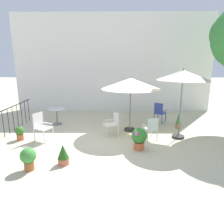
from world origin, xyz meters
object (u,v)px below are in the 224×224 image
Objects in this scene: potted_plant_2 at (178,121)px; potted_plant_3 at (139,137)px; cafe_table_0 at (57,113)px; patio_chair_0 at (113,122)px; patio_umbrella_0 at (183,76)px; potted_plant_5 at (28,157)px; patio_umbrella_1 at (131,84)px; patio_chair_1 at (151,127)px; potted_plant_0 at (20,133)px; patio_chair_2 at (159,112)px; patio_chair_3 at (41,125)px; potted_plant_4 at (63,155)px.

potted_plant_2 is 2.85m from potted_plant_3.
patio_chair_0 reaches higher than cafe_table_0.
patio_umbrella_0 reaches higher than potted_plant_5.
patio_chair_1 is at bearing -58.48° from patio_umbrella_1.
potted_plant_3 is at bearing -9.87° from potted_plant_0.
patio_chair_2 is 5.85m from potted_plant_0.
patio_chair_3 reaches higher than potted_plant_5.
patio_chair_2 is (4.61, 0.33, 0.02)m from cafe_table_0.
potted_plant_4 is (-3.41, -3.98, -0.23)m from patio_chair_2.
patio_umbrella_0 reaches higher than potted_plant_3.
patio_umbrella_1 reaches higher than patio_chair_1.
potted_plant_3 is (-0.49, -0.74, -0.09)m from patio_chair_1.
patio_umbrella_0 is at bearing -80.88° from patio_chair_2.
potted_plant_4 is at bearing -130.63° from patio_chair_2.
patio_chair_1 is at bearing 0.62° from patio_chair_3.
potted_plant_4 is (1.19, -3.65, -0.22)m from cafe_table_0.
patio_chair_2 is at bearing 99.12° from patio_umbrella_0.
cafe_table_0 is 1.35× the size of potted_plant_4.
patio_umbrella_0 is at bearing 4.08° from patio_chair_3.
patio_chair_2 reaches higher than potted_plant_4.
patio_chair_1 is at bearing 33.54° from potted_plant_4.
cafe_table_0 is 3.98m from potted_plant_5.
patio_umbrella_1 reaches higher than patio_chair_0.
patio_chair_3 reaches higher than potted_plant_3.
patio_chair_1 reaches higher than potted_plant_2.
potted_plant_5 is at bearing -134.53° from patio_chair_2.
patio_umbrella_1 is 2.30× the size of patio_chair_3.
patio_chair_3 is (-3.18, -1.12, -1.33)m from patio_umbrella_1.
potted_plant_4 is (-1.31, -2.25, -0.23)m from patio_chair_0.
cafe_table_0 is 4.28m from patio_chair_1.
potted_plant_2 is at bearing 45.34° from patio_chair_1.
patio_chair_0 is at bearing -161.55° from potted_plant_2.
potted_plant_4 reaches higher than potted_plant_0.
patio_umbrella_0 is 2.23m from potted_plant_2.
potted_plant_2 is (1.39, 1.41, -0.17)m from patio_chair_1.
potted_plant_4 is (-3.72, -2.06, -1.95)m from patio_umbrella_0.
patio_umbrella_0 is 3.28× the size of cafe_table_0.
potted_plant_2 is at bearing 18.45° from patio_chair_0.
patio_umbrella_0 reaches higher than potted_plant_4.
patio_chair_0 is at bearing 159.78° from patio_chair_1.
patio_chair_1 is 1.48× the size of potted_plant_4.
patio_chair_1 reaches higher than cafe_table_0.
patio_umbrella_0 is 5.45m from cafe_table_0.
patio_umbrella_1 reaches higher than potted_plant_2.
patio_chair_1 is at bearing -26.19° from cafe_table_0.
patio_chair_2 is 6.02m from potted_plant_5.
potted_plant_0 is at bearing -112.48° from cafe_table_0.
potted_plant_0 is at bearing -176.76° from patio_umbrella_0.
cafe_table_0 is at bearing 165.63° from patio_umbrella_1.
patio_chair_0 is 2.55m from patio_chair_3.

